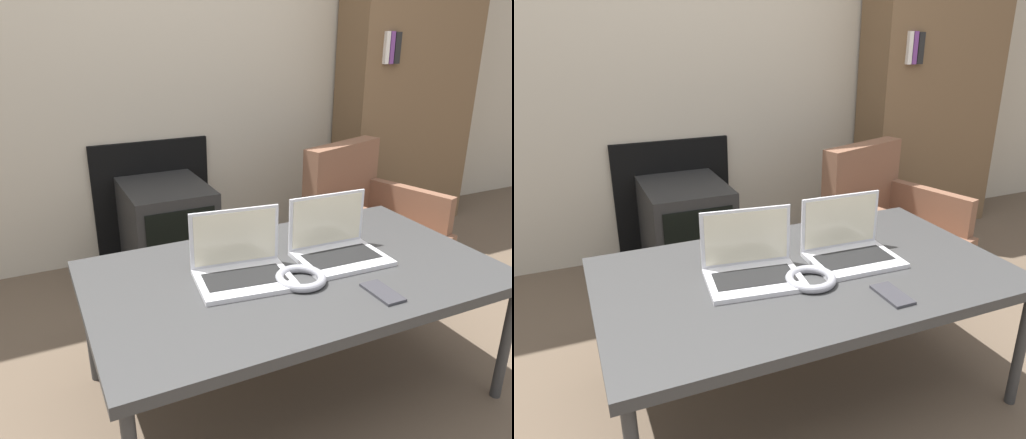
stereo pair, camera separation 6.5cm
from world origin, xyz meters
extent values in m
cube|color=#B7AD99|center=(0.00, 1.75, 1.30)|extent=(7.00, 0.06, 2.60)
cube|color=black|center=(-0.13, 1.71, 0.33)|extent=(0.65, 0.03, 0.66)
cube|color=#333333|center=(0.00, 0.34, 0.46)|extent=(1.36, 0.79, 0.04)
cylinder|color=#333333|center=(0.64, -0.02, 0.22)|extent=(0.04, 0.04, 0.44)
cylinder|color=#333333|center=(-0.64, 0.69, 0.22)|extent=(0.04, 0.04, 0.44)
cylinder|color=#333333|center=(0.64, 0.69, 0.22)|extent=(0.04, 0.04, 0.44)
cube|color=silver|center=(-0.18, 0.33, 0.48)|extent=(0.33, 0.26, 0.02)
cube|color=black|center=(-0.18, 0.33, 0.49)|extent=(0.27, 0.15, 0.00)
cube|color=silver|center=(-0.17, 0.44, 0.59)|extent=(0.30, 0.05, 0.19)
cube|color=beige|center=(-0.17, 0.43, 0.59)|extent=(0.28, 0.04, 0.17)
cube|color=silver|center=(0.18, 0.33, 0.48)|extent=(0.31, 0.23, 0.02)
cube|color=black|center=(0.18, 0.33, 0.49)|extent=(0.26, 0.13, 0.00)
cube|color=silver|center=(0.19, 0.44, 0.59)|extent=(0.30, 0.02, 0.19)
cube|color=beige|center=(0.19, 0.44, 0.59)|extent=(0.28, 0.01, 0.17)
torus|color=gray|center=(-0.02, 0.26, 0.49)|extent=(0.16, 0.16, 0.03)
cube|color=#333338|center=(0.16, 0.08, 0.48)|extent=(0.07, 0.14, 0.01)
cube|color=black|center=(-0.13, 1.44, 0.24)|extent=(0.42, 0.52, 0.48)
cube|color=black|center=(-0.13, 1.18, 0.24)|extent=(0.34, 0.01, 0.38)
cube|color=brown|center=(0.86, 0.95, 0.19)|extent=(0.69, 0.74, 0.08)
cube|color=brown|center=(0.78, 1.20, 0.45)|extent=(0.53, 0.25, 0.43)
cube|color=brown|center=(0.64, 0.88, 0.33)|extent=(0.22, 0.55, 0.20)
cube|color=brown|center=(1.08, 1.02, 0.33)|extent=(0.22, 0.55, 0.20)
cylinder|color=#4C3828|center=(0.65, 0.69, 0.08)|extent=(0.04, 0.04, 0.15)
cylinder|color=#4C3828|center=(1.07, 0.69, 0.08)|extent=(0.04, 0.04, 0.15)
cylinder|color=#4C3828|center=(0.65, 1.21, 0.08)|extent=(0.04, 0.04, 0.15)
cylinder|color=#4C3828|center=(1.07, 1.21, 0.08)|extent=(0.04, 0.04, 0.15)
cube|color=brown|center=(1.49, 1.55, 0.95)|extent=(0.89, 0.30, 1.90)
cube|color=silver|center=(1.17, 1.39, 1.13)|extent=(0.03, 0.02, 0.17)
cube|color=#6B387F|center=(1.20, 1.39, 1.13)|extent=(0.03, 0.02, 0.17)
cube|color=black|center=(1.24, 1.39, 1.13)|extent=(0.04, 0.02, 0.17)
camera|label=1|loc=(-0.76, -0.96, 1.23)|focal=35.00mm
camera|label=2|loc=(-0.70, -0.98, 1.23)|focal=35.00mm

